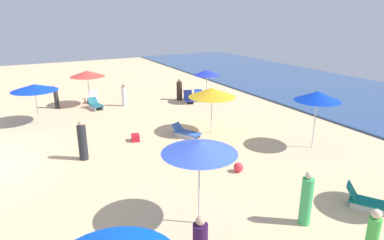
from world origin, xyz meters
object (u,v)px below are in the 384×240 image
(umbrella_2, at_px, (34,88))
(cooler_box_2, at_px, (135,138))
(beachgoer_6, at_px, (56,97))
(beach_ball_0, at_px, (238,167))
(lounge_chair_6_0, at_px, (197,96))
(beachgoer_3, at_px, (124,96))
(lounge_chair_5_0, at_px, (186,132))
(lounge_chair_4_0, at_px, (92,98))
(umbrella_7, at_px, (199,147))
(beachgoer_5, at_px, (83,142))
(lounge_chair_4_1, at_px, (96,105))
(beachgoer_2, at_px, (179,91))
(beachgoer_0, at_px, (306,200))
(umbrella_6, at_px, (207,73))
(beachgoer_1, at_px, (372,239))
(lounge_chair_3_1, at_px, (365,201))
(lounge_chair_6_1, at_px, (189,98))
(umbrella_5, at_px, (212,92))
(umbrella_4, at_px, (87,74))
(umbrella_1, at_px, (318,96))

(umbrella_2, xyz_separation_m, cooler_box_2, (5.20, 3.95, -1.90))
(beachgoer_6, distance_m, beach_ball_0, 14.07)
(lounge_chair_6_0, relative_size, beachgoer_3, 0.93)
(lounge_chair_5_0, xyz_separation_m, beachgoer_6, (-8.57, -5.11, 0.53))
(lounge_chair_4_0, relative_size, lounge_chair_6_0, 1.17)
(umbrella_7, distance_m, beachgoer_3, 14.08)
(beachgoer_3, distance_m, beachgoer_5, 8.56)
(lounge_chair_4_1, height_order, lounge_chair_5_0, lounge_chair_4_1)
(lounge_chair_6_0, relative_size, beachgoer_5, 0.80)
(beachgoer_2, xyz_separation_m, cooler_box_2, (6.23, -5.39, -0.52))
(lounge_chair_5_0, distance_m, beachgoer_5, 5.16)
(beachgoer_0, bearing_deg, umbrella_6, 120.16)
(beachgoer_1, bearing_deg, lounge_chair_4_1, 93.42)
(lounge_chair_4_1, xyz_separation_m, lounge_chair_5_0, (7.24, 2.92, -0.06))
(beachgoer_1, bearing_deg, lounge_chair_3_1, 31.72)
(cooler_box_2, bearing_deg, lounge_chair_5_0, -91.69)
(lounge_chair_4_1, distance_m, beachgoer_3, 1.93)
(lounge_chair_6_1, height_order, beachgoer_0, beachgoer_0)
(lounge_chair_4_0, bearing_deg, lounge_chair_3_1, -53.05)
(umbrella_5, relative_size, beach_ball_0, 6.35)
(lounge_chair_6_1, bearing_deg, beachgoer_5, -122.96)
(lounge_chair_5_0, xyz_separation_m, beachgoer_3, (-7.08, -1.04, 0.46))
(beachgoer_3, bearing_deg, cooler_box_2, 168.94)
(beachgoer_3, relative_size, cooler_box_2, 3.24)
(umbrella_4, relative_size, cooler_box_2, 5.19)
(lounge_chair_6_1, bearing_deg, umbrella_1, -63.21)
(lounge_chair_6_1, relative_size, beachgoer_2, 1.00)
(umbrella_5, bearing_deg, umbrella_1, 38.57)
(beachgoer_1, height_order, beachgoer_2, beachgoer_1)
(umbrella_4, xyz_separation_m, beachgoer_6, (-0.32, -2.04, -1.42))
(lounge_chair_4_0, bearing_deg, beachgoer_6, -141.06)
(cooler_box_2, bearing_deg, beachgoer_1, -155.87)
(beachgoer_6, bearing_deg, lounge_chair_4_1, -96.09)
(lounge_chair_3_1, distance_m, lounge_chair_6_0, 14.99)
(beachgoer_0, height_order, beachgoer_1, beachgoer_0)
(umbrella_5, distance_m, lounge_chair_6_0, 7.27)
(beachgoer_1, distance_m, cooler_box_2, 11.11)
(lounge_chair_6_1, distance_m, beachgoer_5, 10.58)
(lounge_chair_6_0, distance_m, beachgoer_6, 9.52)
(umbrella_4, bearing_deg, beachgoer_5, -13.25)
(beachgoer_0, relative_size, beach_ball_0, 4.47)
(lounge_chair_3_1, height_order, beach_ball_0, lounge_chair_3_1)
(umbrella_4, relative_size, beachgoer_0, 1.39)
(umbrella_5, bearing_deg, umbrella_2, -126.98)
(umbrella_5, bearing_deg, umbrella_4, -151.74)
(lounge_chair_3_1, relative_size, umbrella_6, 0.61)
(beachgoer_1, xyz_separation_m, beachgoer_5, (-9.80, -5.04, 0.04))
(beachgoer_1, height_order, beach_ball_0, beachgoer_1)
(umbrella_5, distance_m, umbrella_6, 6.12)
(umbrella_4, relative_size, umbrella_6, 1.04)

